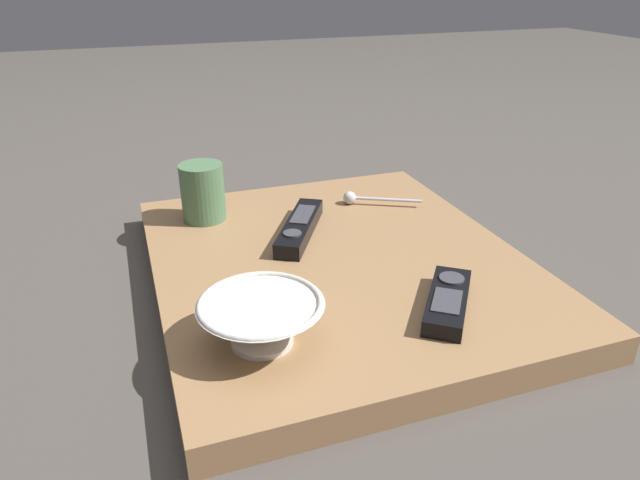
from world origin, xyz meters
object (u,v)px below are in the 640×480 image
Objects in this scene: coffee_mug at (203,192)px; cereal_bowl at (261,319)px; tv_remote_near at (300,227)px; tv_remote_far at (448,301)px; teaspoon at (358,198)px.

cereal_bowl is at bearing -89.13° from coffee_mug.
tv_remote_far is at bearing -67.95° from tv_remote_near.
tv_remote_near is at bearing -148.09° from teaspoon.
cereal_bowl is 0.80× the size of tv_remote_near.
teaspoon is 0.70× the size of tv_remote_near.
teaspoon is 0.89× the size of tv_remote_far.
coffee_mug is 0.68× the size of tv_remote_far.
coffee_mug is (-0.01, 0.40, 0.02)m from cereal_bowl.
coffee_mug is 0.19m from tv_remote_near.
teaspoon is 0.17m from tv_remote_near.
tv_remote_near is at bearing -39.90° from coffee_mug.
coffee_mug is 0.53× the size of tv_remote_near.
coffee_mug is at bearing 174.37° from teaspoon.
cereal_bowl reaches higher than tv_remote_far.
teaspoon is at bearing 31.91° from tv_remote_near.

